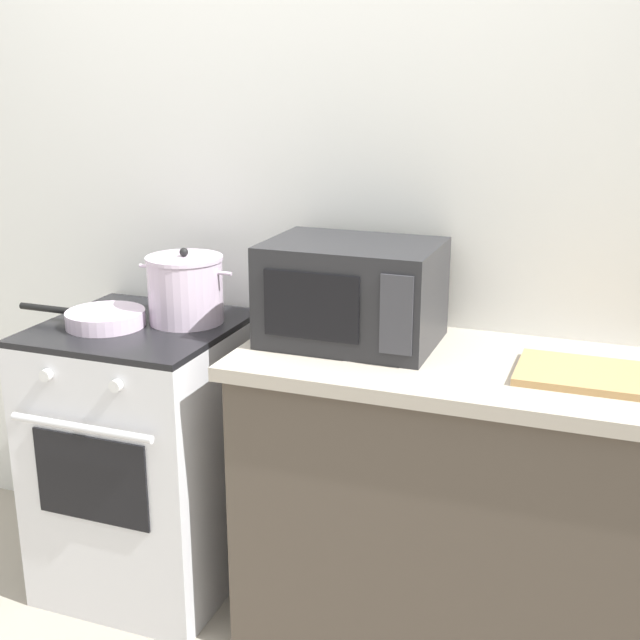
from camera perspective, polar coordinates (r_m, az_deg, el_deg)
name	(u,v)px	position (r m, az deg, el deg)	size (l,w,h in m)	color
back_wall	(369,215)	(2.71, 3.35, 7.14)	(4.40, 0.10, 2.50)	silver
lower_cabinet_right	(527,527)	(2.54, 13.94, -13.52)	(1.64, 0.56, 0.88)	#4C4238
countertop_right	(539,377)	(2.35, 14.72, -3.76)	(1.70, 0.60, 0.04)	#ADA393
stove	(146,455)	(2.89, -11.76, -9.03)	(0.60, 0.64, 0.92)	silver
stock_pot	(186,289)	(2.70, -9.15, 2.08)	(0.33, 0.25, 0.24)	silver
frying_pan	(104,318)	(2.73, -14.53, 0.12)	(0.45, 0.25, 0.05)	silver
microwave	(352,293)	(2.46, 2.21, 1.88)	(0.50, 0.37, 0.30)	#232326
cutting_board	(587,374)	(2.31, 17.73, -3.55)	(0.36, 0.26, 0.02)	tan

